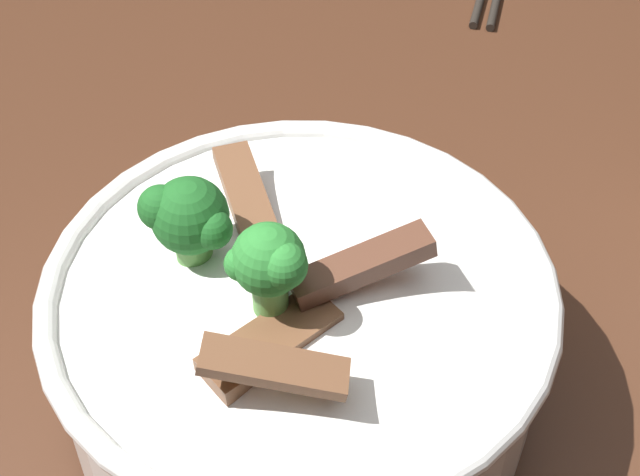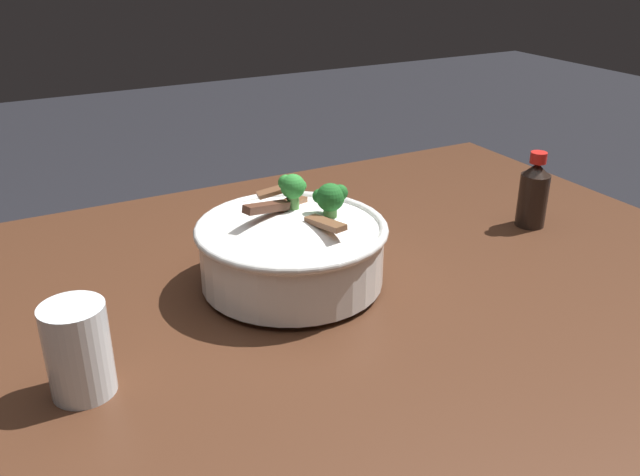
# 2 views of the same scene
# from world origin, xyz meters

# --- Properties ---
(dining_table) EXTENTS (1.20, 1.09, 0.75)m
(dining_table) POSITION_xyz_m (0.00, 0.00, 0.65)
(dining_table) COLOR #472819
(dining_table) RESTS_ON ground
(rice_bowl) EXTENTS (0.26, 0.26, 0.15)m
(rice_bowl) POSITION_xyz_m (-0.07, 0.12, 0.81)
(rice_bowl) COLOR white
(rice_bowl) RESTS_ON dining_table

